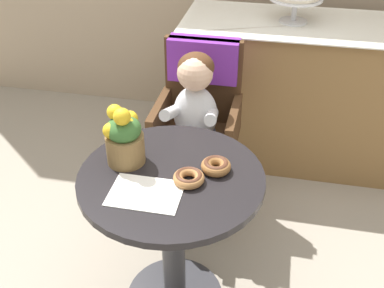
# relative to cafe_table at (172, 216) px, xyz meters

# --- Properties ---
(cafe_table) EXTENTS (0.72, 0.72, 0.72)m
(cafe_table) POSITION_rel_cafe_table_xyz_m (0.00, 0.00, 0.00)
(cafe_table) COLOR black
(cafe_table) RESTS_ON ground
(wicker_chair) EXTENTS (0.42, 0.45, 0.95)m
(wicker_chair) POSITION_rel_cafe_table_xyz_m (-0.03, 0.71, 0.13)
(wicker_chair) COLOR #472D19
(wicker_chair) RESTS_ON ground
(seated_child) EXTENTS (0.27, 0.32, 0.73)m
(seated_child) POSITION_rel_cafe_table_xyz_m (-0.03, 0.56, 0.17)
(seated_child) COLOR silver
(seated_child) RESTS_ON ground
(paper_napkin) EXTENTS (0.26, 0.19, 0.00)m
(paper_napkin) POSITION_rel_cafe_table_xyz_m (-0.06, -0.13, 0.21)
(paper_napkin) COLOR white
(paper_napkin) RESTS_ON cafe_table
(donut_front) EXTENTS (0.12, 0.12, 0.04)m
(donut_front) POSITION_rel_cafe_table_xyz_m (0.07, -0.03, 0.23)
(donut_front) COLOR #AD7542
(donut_front) RESTS_ON cafe_table
(donut_mid) EXTENTS (0.12, 0.12, 0.04)m
(donut_mid) POSITION_rel_cafe_table_xyz_m (0.16, 0.06, 0.24)
(donut_mid) COLOR #936033
(donut_mid) RESTS_ON cafe_table
(flower_vase) EXTENTS (0.15, 0.15, 0.25)m
(flower_vase) POSITION_rel_cafe_table_xyz_m (-0.20, 0.05, 0.33)
(flower_vase) COLOR brown
(flower_vase) RESTS_ON cafe_table
(display_counter) EXTENTS (1.56, 0.62, 0.90)m
(display_counter) POSITION_rel_cafe_table_xyz_m (0.55, 1.30, -0.05)
(display_counter) COLOR olive
(display_counter) RESTS_ON ground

